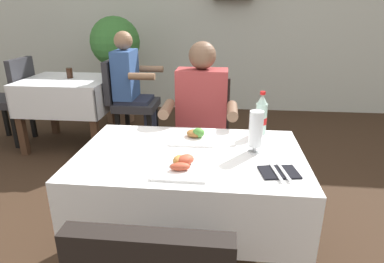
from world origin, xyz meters
TOP-DOWN VIEW (x-y plane):
  - back_wall at (0.00, 3.53)m, footprint 11.00×0.12m
  - main_dining_table at (0.04, 0.08)m, footprint 1.17×0.76m
  - chair_far_diner_seat at (0.04, 0.85)m, footprint 0.44×0.50m
  - seated_diner_far at (0.05, 0.74)m, footprint 0.50×0.46m
  - plate_near_camera at (0.02, -0.11)m, footprint 0.25×0.25m
  - plate_far_diner at (0.04, 0.27)m, footprint 0.25×0.25m
  - beer_glass_left at (0.38, 0.12)m, footprint 0.07×0.07m
  - cola_bottle_primary at (0.43, 0.40)m, footprint 0.07×0.07m
  - napkin_cutlery_set at (0.47, -0.10)m, footprint 0.19×0.20m
  - background_dining_table at (-1.49, 1.86)m, footprint 0.92×0.78m
  - background_chair_left at (-2.16, 1.86)m, footprint 0.50×0.44m
  - background_chair_right at (-0.83, 1.86)m, footprint 0.50×0.44m
  - background_patron at (-0.78, 1.86)m, footprint 0.46×0.50m
  - background_table_tumbler at (-1.47, 1.90)m, footprint 0.06×0.06m
  - potted_plant_corner at (-1.22, 2.75)m, footprint 0.64×0.64m

SIDE VIEW (x-z plane):
  - chair_far_diner_seat at x=0.04m, z-range 0.07..1.04m
  - background_chair_left at x=-2.16m, z-range 0.07..1.04m
  - background_chair_right at x=-0.83m, z-range 0.07..1.04m
  - background_dining_table at x=-1.49m, z-range 0.19..0.95m
  - main_dining_table at x=0.04m, z-range 0.20..0.96m
  - seated_diner_far at x=0.05m, z-range 0.08..1.34m
  - background_patron at x=-0.78m, z-range 0.08..1.34m
  - napkin_cutlery_set at x=0.47m, z-range 0.76..0.77m
  - plate_near_camera at x=0.02m, z-range 0.75..0.81m
  - plate_far_diner at x=0.04m, z-range 0.74..0.81m
  - background_table_tumbler at x=-1.47m, z-range 0.76..0.87m
  - beer_glass_left at x=0.38m, z-range 0.76..0.98m
  - cola_bottle_primary at x=0.43m, z-range 0.74..1.00m
  - potted_plant_corner at x=-1.22m, z-range 0.24..1.63m
  - back_wall at x=0.00m, z-range 0.00..2.75m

